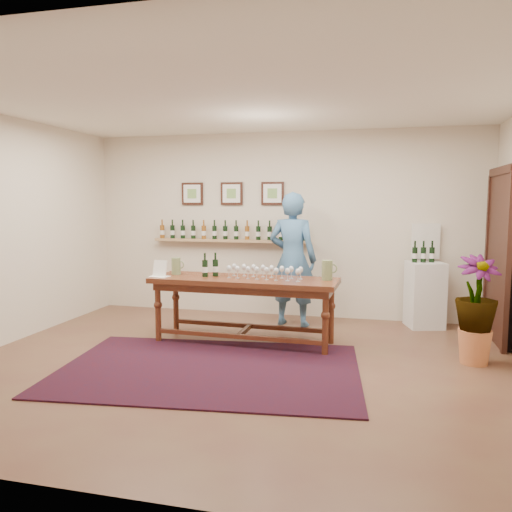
% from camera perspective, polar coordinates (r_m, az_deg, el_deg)
% --- Properties ---
extents(ground, '(6.00, 6.00, 0.00)m').
position_cam_1_polar(ground, '(5.51, -2.03, -12.35)').
color(ground, brown).
rests_on(ground, ground).
extents(room_shell, '(6.00, 6.00, 6.00)m').
position_cam_1_polar(room_shell, '(6.94, 19.38, 0.63)').
color(room_shell, beige).
rests_on(room_shell, ground).
extents(rug, '(3.30, 2.38, 0.02)m').
position_cam_1_polar(rug, '(5.38, -5.36, -12.72)').
color(rug, '#470C0E').
rests_on(rug, ground).
extents(tasting_table, '(2.33, 0.81, 0.82)m').
position_cam_1_polar(tasting_table, '(6.18, -1.37, -3.65)').
color(tasting_table, '#492712').
rests_on(tasting_table, ground).
extents(table_glasses, '(1.18, 0.39, 0.16)m').
position_cam_1_polar(table_glasses, '(6.11, 1.02, -1.83)').
color(table_glasses, silver).
rests_on(table_glasses, tasting_table).
extents(table_bottles, '(0.26, 0.15, 0.28)m').
position_cam_1_polar(table_bottles, '(6.30, -5.26, -1.07)').
color(table_bottles, black).
rests_on(table_bottles, tasting_table).
extents(pitcher_left, '(0.14, 0.14, 0.22)m').
position_cam_1_polar(pitcher_left, '(6.53, -9.12, -1.15)').
color(pitcher_left, '#6A794B').
rests_on(pitcher_left, tasting_table).
extents(pitcher_right, '(0.17, 0.17, 0.24)m').
position_cam_1_polar(pitcher_right, '(6.05, 8.13, -1.61)').
color(pitcher_right, '#6A794B').
rests_on(pitcher_right, tasting_table).
extents(menu_card, '(0.25, 0.21, 0.21)m').
position_cam_1_polar(menu_card, '(6.39, -10.92, -1.39)').
color(menu_card, white).
rests_on(menu_card, tasting_table).
extents(display_pedestal, '(0.56, 0.56, 0.92)m').
position_cam_1_polar(display_pedestal, '(7.39, 18.73, -4.21)').
color(display_pedestal, silver).
rests_on(display_pedestal, ground).
extents(pedestal_bottles, '(0.28, 0.14, 0.27)m').
position_cam_1_polar(pedestal_bottles, '(7.28, 18.58, 0.38)').
color(pedestal_bottles, black).
rests_on(pedestal_bottles, display_pedestal).
extents(info_sign, '(0.40, 0.12, 0.56)m').
position_cam_1_polar(info_sign, '(7.45, 18.83, 1.59)').
color(info_sign, white).
rests_on(info_sign, display_pedestal).
extents(potted_plant, '(0.67, 0.67, 1.02)m').
position_cam_1_polar(potted_plant, '(5.89, 23.86, -5.63)').
color(potted_plant, '#C97243').
rests_on(potted_plant, ground).
extents(person, '(0.75, 0.55, 1.89)m').
position_cam_1_polar(person, '(7.05, 4.21, -0.39)').
color(person, '#3C668F').
rests_on(person, ground).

